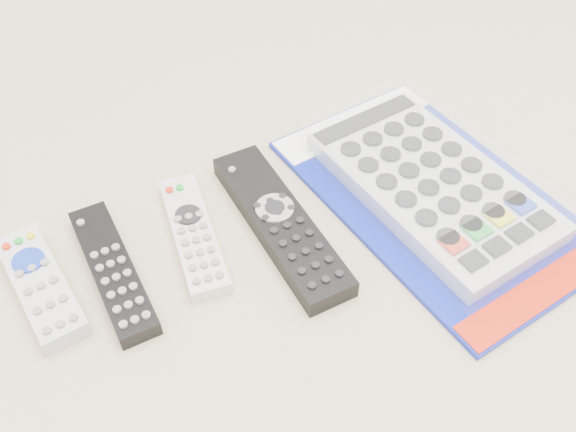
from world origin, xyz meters
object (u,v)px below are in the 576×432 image
remote_small_grey (40,285)px  remote_slim_black (113,271)px  remote_silver_dvd (193,234)px  jumbo_remote_packaged (433,183)px  remote_large_black (281,223)px

remote_small_grey → remote_slim_black: (0.07, -0.02, -0.00)m
remote_silver_dvd → remote_small_grey: bearing=-173.2°
remote_silver_dvd → jumbo_remote_packaged: (0.28, -0.07, 0.01)m
jumbo_remote_packaged → remote_small_grey: bearing=164.6°
remote_silver_dvd → jumbo_remote_packaged: 0.29m
remote_small_grey → jumbo_remote_packaged: jumbo_remote_packaged is taller
remote_silver_dvd → jumbo_remote_packaged: jumbo_remote_packaged is taller
remote_large_black → remote_silver_dvd: bearing=160.0°
remote_large_black → jumbo_remote_packaged: (0.19, -0.04, 0.01)m
remote_small_grey → remote_slim_black: size_ratio=0.86×
remote_slim_black → remote_silver_dvd: bearing=4.8°
remote_slim_black → remote_large_black: (0.19, -0.03, 0.00)m
remote_silver_dvd → remote_large_black: bearing=-10.5°
remote_small_grey → remote_slim_black: remote_small_grey is taller
remote_slim_black → remote_large_black: 0.19m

